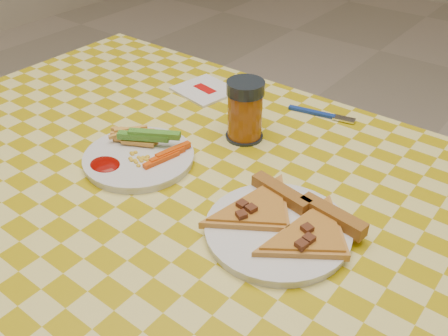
% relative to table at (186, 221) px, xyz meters
% --- Properties ---
extents(table, '(1.28, 0.88, 0.76)m').
position_rel_table_xyz_m(table, '(0.00, 0.00, 0.00)').
color(table, silver).
rests_on(table, ground).
extents(plate_left, '(0.26, 0.26, 0.01)m').
position_rel_table_xyz_m(plate_left, '(-0.11, 0.01, 0.08)').
color(plate_left, silver).
rests_on(plate_left, table).
extents(plate_right, '(0.23, 0.23, 0.01)m').
position_rel_table_xyz_m(plate_right, '(0.19, -0.00, 0.08)').
color(plate_right, silver).
rests_on(plate_right, table).
extents(fries_veggies, '(0.17, 0.16, 0.04)m').
position_rel_table_xyz_m(fries_veggies, '(-0.12, 0.02, 0.10)').
color(fries_veggies, gold).
rests_on(fries_veggies, plate_left).
extents(pizza_slices, '(0.25, 0.23, 0.02)m').
position_rel_table_xyz_m(pizza_slices, '(0.19, 0.02, 0.09)').
color(pizza_slices, '#C68B3D').
rests_on(pizza_slices, plate_right).
extents(drink_glass, '(0.07, 0.07, 0.12)m').
position_rel_table_xyz_m(drink_glass, '(-0.01, 0.19, 0.13)').
color(drink_glass, black).
rests_on(drink_glass, table).
extents(napkin, '(0.14, 0.13, 0.01)m').
position_rel_table_xyz_m(napkin, '(-0.20, 0.30, 0.08)').
color(napkin, white).
rests_on(napkin, table).
extents(fork, '(0.14, 0.04, 0.01)m').
position_rel_table_xyz_m(fork, '(0.06, 0.36, 0.08)').
color(fork, navy).
rests_on(fork, table).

